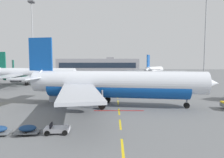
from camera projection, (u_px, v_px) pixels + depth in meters
name	position (u px, v px, depth m)	size (l,w,h in m)	color
ground	(204.00, 93.00, 48.27)	(400.00, 400.00, 0.00)	slate
apron_paint_markings	(117.00, 94.00, 46.49)	(8.00, 97.44, 0.01)	yellow
airliner_foreground	(113.00, 84.00, 33.61)	(34.81, 34.33, 12.20)	silver
airliner_mid_left	(154.00, 71.00, 101.24)	(30.09, 31.63, 11.52)	white
airliner_far_center	(34.00, 74.00, 67.17)	(33.19, 32.76, 11.63)	silver
airliner_far_right	(19.00, 72.00, 99.12)	(21.79, 23.50, 9.46)	white
fuel_service_truck	(57.00, 84.00, 54.35)	(7.01, 6.17, 3.14)	black
baggage_train	(13.00, 130.00, 20.24)	(11.69, 2.62, 1.14)	silver
uld_cargo_container	(55.00, 97.00, 37.91)	(1.64, 1.60, 1.60)	#B7BCC6
apron_light_mast_near	(32.00, 34.00, 65.05)	(1.80, 1.80, 28.34)	slate
apron_light_mast_far	(205.00, 32.00, 59.76)	(1.80, 1.80, 28.04)	slate
terminal_satellite	(99.00, 66.00, 158.42)	(64.01, 24.89, 12.63)	gray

